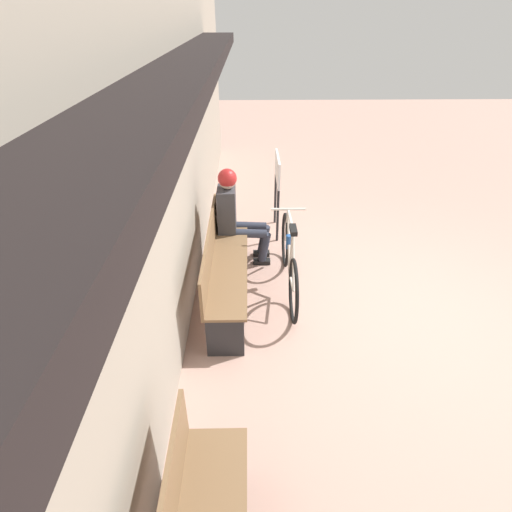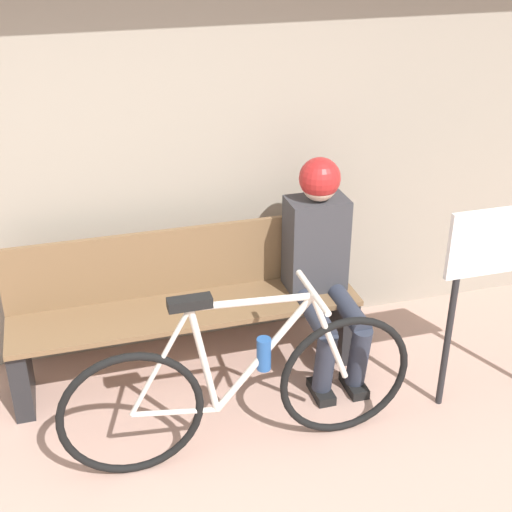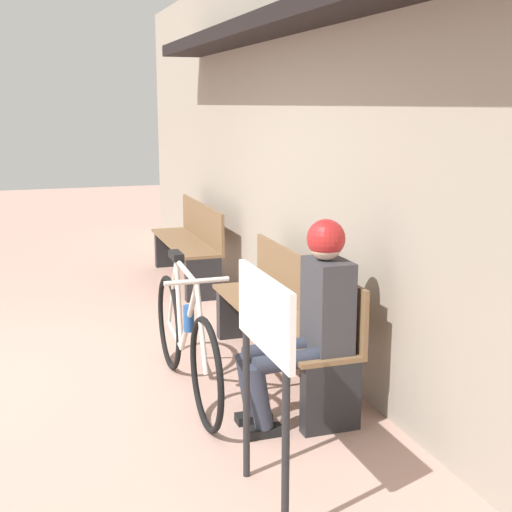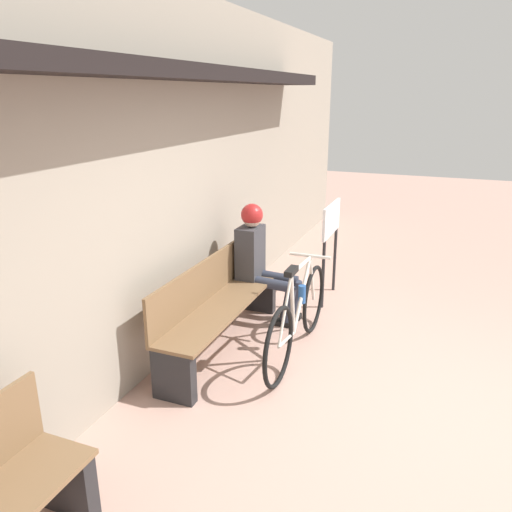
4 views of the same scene
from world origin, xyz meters
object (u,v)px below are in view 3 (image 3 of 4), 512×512
object	(u,v)px
park_bench_near	(285,319)
signboard	(265,338)
bicycle	(186,340)
person_seated	(312,309)
park_bench_far	(190,245)

from	to	relation	value
park_bench_near	signboard	xyz separation A→B (m)	(1.56, -0.69, 0.43)
bicycle	signboard	world-z (taller)	signboard
park_bench_near	person_seated	world-z (taller)	person_seated
park_bench_near	park_bench_far	distance (m)	2.92
park_bench_near	person_seated	xyz separation A→B (m)	(0.77, -0.12, 0.30)
bicycle	signboard	size ratio (longest dim) A/B	1.54
park_bench_near	bicycle	world-z (taller)	bicycle
park_bench_far	bicycle	bearing A→B (deg)	-13.74
person_seated	park_bench_far	bearing A→B (deg)	178.15
park_bench_far	park_bench_near	bearing A→B (deg)	0.06
park_bench_far	signboard	world-z (taller)	signboard
person_seated	park_bench_near	bearing A→B (deg)	170.95
park_bench_near	signboard	bearing A→B (deg)	-23.97
signboard	person_seated	bearing A→B (deg)	144.18
park_bench_near	signboard	distance (m)	1.76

